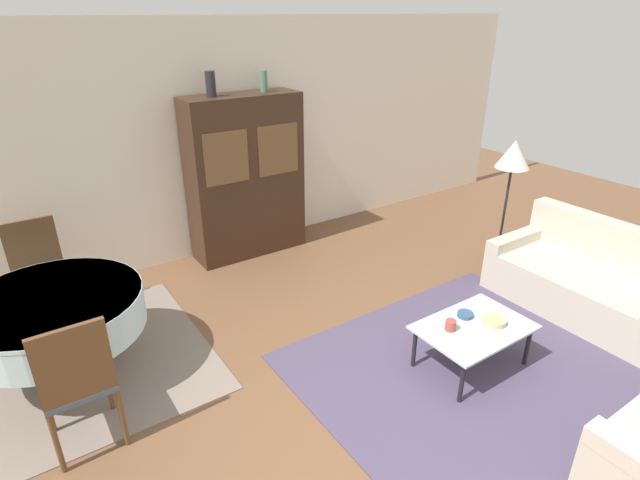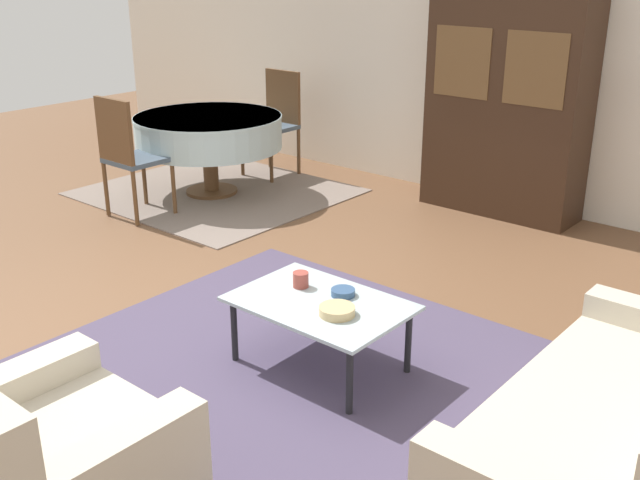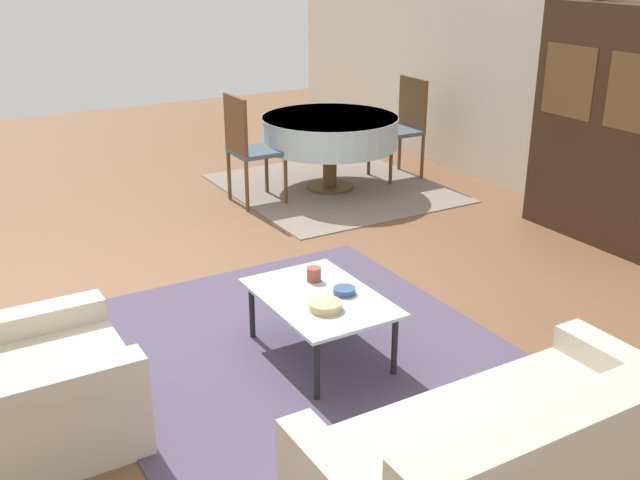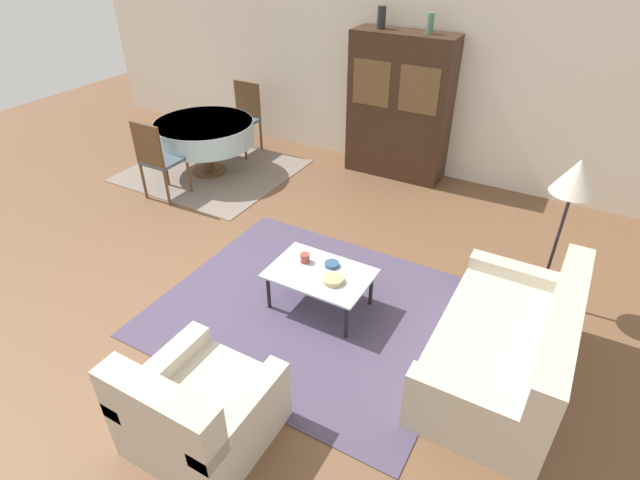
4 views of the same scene
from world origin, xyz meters
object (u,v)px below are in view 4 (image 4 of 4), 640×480
Objects in this scene: vase_short at (430,23)px; bowl at (333,280)px; couch at (507,349)px; coffee_table at (320,276)px; dining_table at (205,133)px; dining_chair_near at (157,156)px; floor_lamp at (574,184)px; bowl_small at (332,264)px; cup at (305,258)px; display_cabinet at (399,107)px; armchair at (198,412)px; dining_chair_far at (244,114)px; vase_tall at (382,17)px.

bowl is at bearing -82.95° from vase_short.
couch is 1.86× the size of coffee_table.
coffee_table is 3.96× the size of vase_short.
dining_table is 0.90m from dining_chair_near.
floor_lamp reaches higher than bowl_small.
bowl_small is at bearing 14.18° from cup.
dining_chair_near is (-2.31, -2.19, -0.36)m from display_cabinet.
dining_chair_far is (-2.81, 4.32, 0.29)m from armchair.
cup reaches higher than bowl_small.
display_cabinet is at bearing 43.41° from dining_chair_near.
bowl_small is 3.45m from vase_tall.
coffee_table is 3.34m from dining_table.
armchair is at bearing -87.52° from vase_short.
armchair is 5.02m from vase_short.
dining_chair_near is at bearing 163.21° from cup.
cup is (2.62, -2.59, -0.15)m from dining_chair_far.
bowl is (2.99, -2.73, -0.17)m from dining_chair_far.
dining_chair_near reaches higher than bowl_small.
dining_chair_near is at bearing -176.87° from floor_lamp.
vase_short reaches higher than bowl_small.
display_cabinet is 1.13m from vase_tall.
display_cabinet is at bearing 139.96° from floor_lamp.
display_cabinet is 1.85× the size of dining_chair_near.
armchair is at bearing -79.94° from vase_tall.
vase_short reaches higher than floor_lamp.
vase_tall is at bearing -168.97° from dining_chair_far.
vase_tall is at bearing 102.25° from cup.
vase_short is (2.61, 2.19, 1.43)m from dining_chair_near.
vase_tall reaches higher than display_cabinet.
couch is at bearing -11.14° from dining_chair_near.
display_cabinet is (-0.50, 4.71, 0.65)m from armchair.
bowl_small is at bearing 84.43° from couch.
vase_tall is (-2.53, 3.08, 1.74)m from couch.
coffee_table is at bearing -85.89° from vase_short.
vase_short is at bearing 40.00° from dining_chair_near.
couch is at bearing -2.93° from cup.
vase_short reaches higher than dining_chair_near.
vase_tall is (-0.85, 3.06, 1.67)m from coffee_table.
dining_table is at bearing -153.74° from vase_short.
couch is at bearing 149.16° from dining_chair_far.
vase_tall reaches higher than couch.
dining_table is at bearing 148.54° from bowl.
cup is (2.62, -1.69, -0.15)m from dining_table.
bowl is (0.37, -0.14, -0.02)m from cup.
dining_chair_far reaches higher than cup.
display_cabinet is 3.23m from bowl.
coffee_table is at bearing 89.48° from armchair.
vase_tall is at bearing 143.73° from floor_lamp.
floor_lamp is at bearing 56.97° from armchair.
bowl is at bearing -143.90° from floor_lamp.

